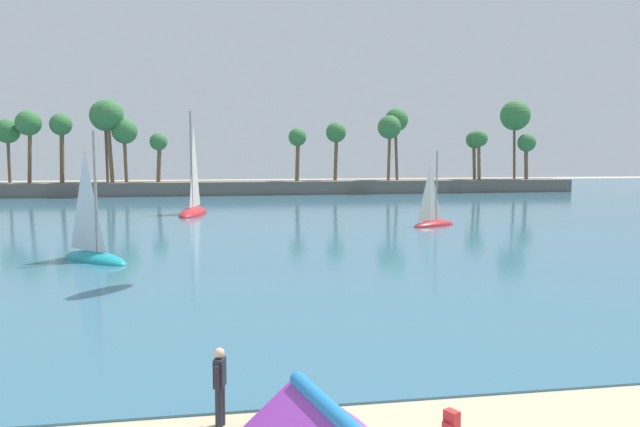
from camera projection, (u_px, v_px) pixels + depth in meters
The scene contains 7 objects.
sea at pixel (240, 204), 68.61m from camera, with size 220.00×111.55×0.06m, color #386B84.
palm_headland at pixel (246, 168), 83.96m from camera, with size 95.04×6.00×13.12m.
person_at_waterline at pixel (220, 385), 12.73m from camera, with size 0.28×0.53×1.67m.
backpack_by_trailer at pixel (451, 422), 12.57m from camera, with size 0.36×0.36×0.44m.
sailboat_near_shore at pixel (193, 204), 56.46m from camera, with size 3.34×7.09×9.90m.
sailboat_mid_bay at pixel (93, 248), 32.19m from camera, with size 4.47×4.58×7.14m.
sailboat_toward_headland at pixel (433, 219), 47.57m from camera, with size 4.31×3.09×6.11m.
Camera 1 is at (-3.14, -3.85, 5.59)m, focal length 35.17 mm.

